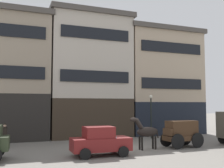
% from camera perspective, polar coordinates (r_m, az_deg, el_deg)
% --- Properties ---
extents(ground_plane, '(120.00, 120.00, 0.00)m').
position_cam_1_polar(ground_plane, '(20.21, 4.21, -13.46)').
color(ground_plane, slate).
extents(building_far_left, '(7.30, 6.44, 11.81)m').
position_cam_1_polar(building_far_left, '(27.39, -20.62, 1.70)').
color(building_far_left, black).
rests_on(building_far_left, ground_plane).
extents(building_center_left, '(8.48, 6.44, 12.51)m').
position_cam_1_polar(building_center_left, '(28.42, -5.21, 1.93)').
color(building_center_left, '#33281E').
rests_on(building_center_left, ground_plane).
extents(building_center_right, '(9.07, 6.44, 11.64)m').
position_cam_1_polar(building_center_right, '(31.64, 9.66, 0.54)').
color(building_center_right, black).
rests_on(building_center_right, ground_plane).
extents(cargo_wagon, '(2.97, 1.64, 1.98)m').
position_cam_1_polar(cargo_wagon, '(21.32, 14.38, -9.75)').
color(cargo_wagon, '#3D2819').
rests_on(cargo_wagon, ground_plane).
extents(draft_horse, '(2.35, 0.68, 2.30)m').
position_cam_1_polar(draft_horse, '(19.78, 7.24, -9.92)').
color(draft_horse, black).
rests_on(draft_horse, ground_plane).
extents(sedan_dark, '(3.72, 1.91, 1.83)m').
position_cam_1_polar(sedan_dark, '(17.33, -2.50, -11.95)').
color(sedan_dark, maroon).
rests_on(sedan_dark, ground_plane).
extents(pedestrian_officer, '(0.37, 0.37, 1.79)m').
position_cam_1_polar(pedestrian_officer, '(22.28, -21.72, -9.76)').
color(pedestrian_officer, black).
rests_on(pedestrian_officer, ground_plane).
extents(streetlamp_curbside, '(0.32, 0.32, 4.12)m').
position_cam_1_polar(streetlamp_curbside, '(26.20, 8.23, -5.46)').
color(streetlamp_curbside, black).
rests_on(streetlamp_curbside, ground_plane).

